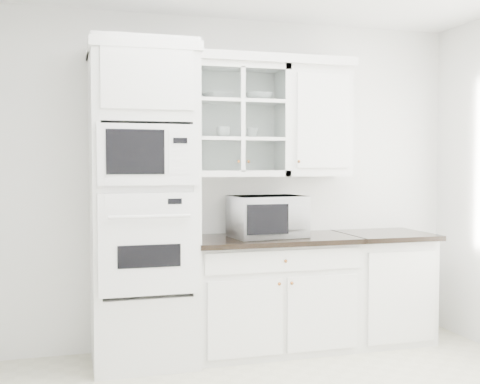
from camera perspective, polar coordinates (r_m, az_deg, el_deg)
name	(u,v)px	position (r m, az deg, el deg)	size (l,w,h in m)	color
room_shell	(283,119)	(3.76, 4.10, 6.89)	(4.00, 3.50, 2.70)	white
oven_column	(143,204)	(4.55, -9.18, -1.16)	(0.76, 0.68, 2.40)	white
base_cabinet_run	(272,293)	(4.92, 3.02, -9.52)	(1.32, 0.67, 0.92)	white
extra_base_cabinet	(383,286)	(5.32, 13.37, -8.64)	(0.72, 0.67, 0.92)	white
upper_cabinet_glass	(237,121)	(4.87, -0.27, 6.79)	(0.80, 0.33, 0.90)	white
upper_cabinet_solid	(315,122)	(5.10, 7.10, 6.59)	(0.55, 0.33, 0.90)	white
crown_molding	(225,59)	(4.88, -1.40, 12.52)	(2.14, 0.38, 0.07)	white
countertop_microwave	(267,216)	(4.79, 2.54, -2.31)	(0.57, 0.47, 0.33)	white
bowl_a	(218,97)	(4.87, -2.12, 9.02)	(0.24, 0.24, 0.06)	white
bowl_b	(260,97)	(4.95, 1.87, 8.98)	(0.22, 0.22, 0.07)	white
cup_a	(223,132)	(4.84, -1.60, 5.68)	(0.11, 0.11, 0.09)	white
cup_b	(252,133)	(4.90, 1.19, 5.63)	(0.09, 0.09, 0.09)	white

